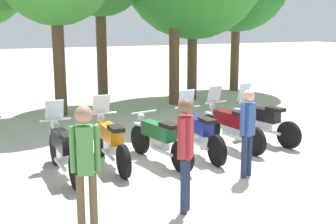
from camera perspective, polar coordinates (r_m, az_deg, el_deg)
ground_plane at (r=9.58m, az=1.20°, el=-5.84°), size 80.00×80.00×0.00m
motorcycle_0 at (r=8.57m, az=-13.40°, el=-4.69°), size 0.62×2.19×1.37m
motorcycle_1 at (r=8.98m, az=-7.49°, el=-3.70°), size 0.62×2.19×1.37m
motorcycle_2 at (r=9.10m, az=-1.21°, el=-3.49°), size 0.70×2.17×0.99m
motorcycle_3 at (r=9.61m, az=3.96°, el=-2.60°), size 0.62×2.19×1.37m
motorcycle_4 at (r=10.30m, az=8.07°, el=-1.70°), size 0.62×2.18×1.37m
motorcycle_5 at (r=10.93m, az=12.10°, el=-1.07°), size 0.74×2.16×1.37m
person_0 at (r=8.28m, az=10.29°, el=-1.90°), size 0.40×0.29×1.66m
person_1 at (r=5.98m, az=-10.67°, el=-6.12°), size 0.41×0.29×1.82m
person_2 at (r=6.63m, az=2.30°, el=-4.45°), size 0.33×0.36×1.77m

